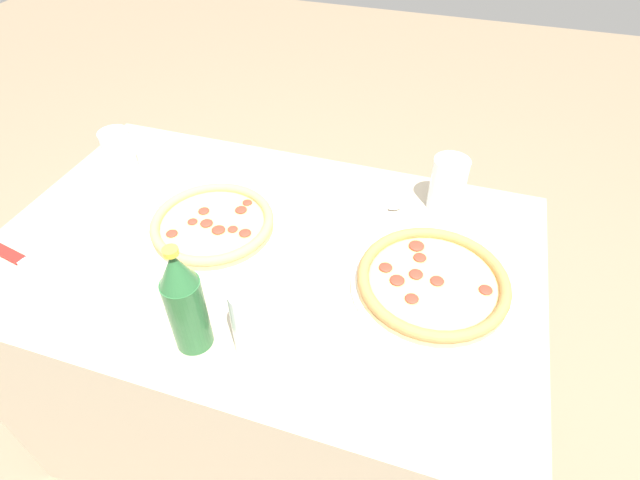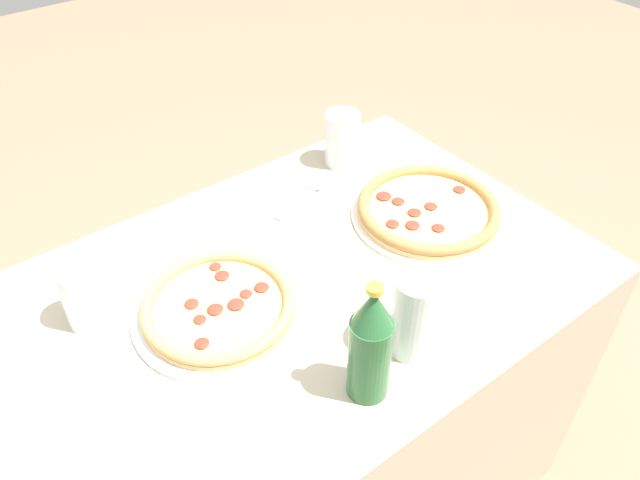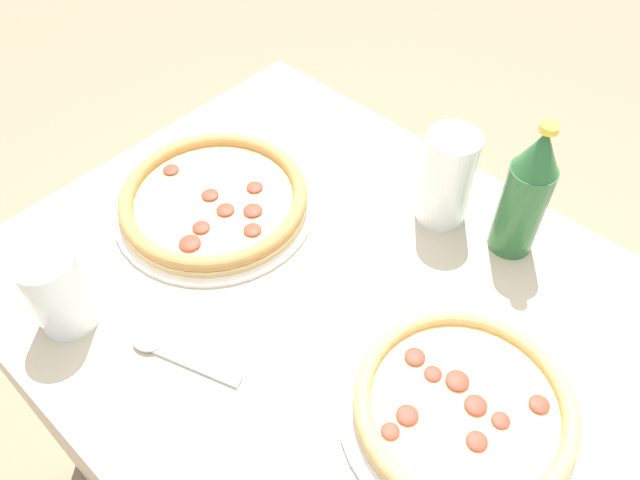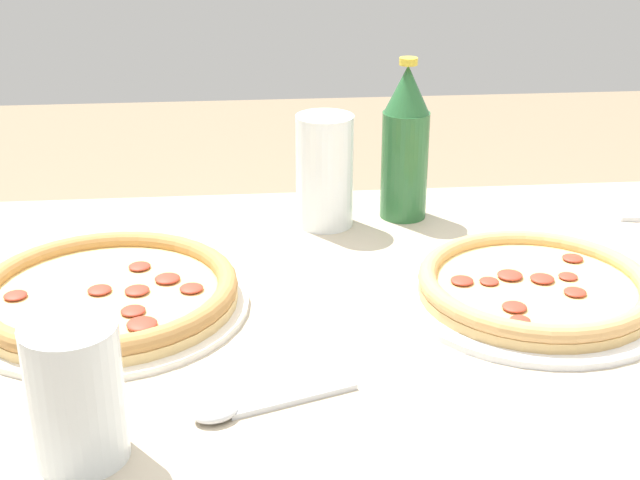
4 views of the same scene
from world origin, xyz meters
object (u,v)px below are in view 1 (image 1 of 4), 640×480
at_px(knife, 25,263).
at_px(glass_orange_juice, 447,186).
at_px(spoon, 379,206).
at_px(glass_water, 164,165).
at_px(glass_red_wine, 256,323).
at_px(glass_lemonade, 120,153).
at_px(pizza_margherita, 213,224).
at_px(beer_bottle, 185,302).
at_px(pizza_salami, 432,282).

bearing_deg(knife, glass_orange_juice, 29.94).
bearing_deg(glass_orange_juice, spoon, -158.89).
relative_size(glass_water, glass_red_wine, 0.78).
bearing_deg(spoon, glass_water, -172.64).
relative_size(glass_lemonade, glass_orange_juice, 0.87).
height_order(glass_water, knife, glass_water).
bearing_deg(glass_water, pizza_margherita, -33.57).
height_order(pizza_margherita, spoon, pizza_margherita).
bearing_deg(glass_red_wine, knife, 175.37).
xyz_separation_m(glass_lemonade, beer_bottle, (0.44, -0.43, 0.06)).
bearing_deg(glass_lemonade, glass_orange_juice, 7.28).
distance_m(pizza_margherita, knife, 0.40).
relative_size(glass_lemonade, spoon, 0.68).
bearing_deg(glass_water, glass_red_wine, -43.39).
relative_size(glass_water, beer_bottle, 0.54).
relative_size(glass_lemonade, beer_bottle, 0.48).
bearing_deg(glass_red_wine, pizza_salami, 40.90).
distance_m(pizza_margherita, beer_bottle, 0.32).
height_order(pizza_margherita, pizza_salami, pizza_salami).
relative_size(pizza_margherita, spoon, 1.90).
relative_size(pizza_margherita, knife, 1.34).
bearing_deg(pizza_margherita, glass_lemonade, 156.38).
xyz_separation_m(glass_lemonade, spoon, (0.68, 0.05, -0.04)).
relative_size(pizza_salami, spoon, 1.98).
bearing_deg(beer_bottle, glass_orange_juice, 54.74).
distance_m(pizza_margherita, pizza_salami, 0.50).
height_order(pizza_margherita, glass_lemonade, glass_lemonade).
bearing_deg(spoon, glass_red_wine, -104.23).
height_order(glass_orange_juice, beer_bottle, beer_bottle).
bearing_deg(glass_orange_juice, knife, -150.06).
height_order(glass_orange_juice, spoon, glass_orange_juice).
bearing_deg(beer_bottle, glass_lemonade, 135.60).
bearing_deg(glass_lemonade, glass_water, -7.88).
relative_size(glass_red_wine, glass_orange_juice, 1.23).
xyz_separation_m(pizza_margherita, knife, (-0.33, -0.22, -0.01)).
xyz_separation_m(glass_red_wine, knife, (-0.56, 0.05, -0.07)).
distance_m(glass_water, glass_orange_juice, 0.69).
xyz_separation_m(glass_water, spoon, (0.53, 0.07, -0.05)).
relative_size(pizza_salami, knife, 1.40).
relative_size(pizza_margherita, beer_bottle, 1.35).
bearing_deg(pizza_margherita, glass_red_wine, -49.87).
bearing_deg(glass_red_wine, pizza_margherita, 130.13).
height_order(glass_water, glass_red_wine, glass_red_wine).
bearing_deg(knife, beer_bottle, -8.55).
distance_m(pizza_salami, beer_bottle, 0.48).
bearing_deg(pizza_salami, spoon, 125.60).
height_order(glass_water, spoon, glass_water).
height_order(pizza_margherita, beer_bottle, beer_bottle).
bearing_deg(glass_orange_juice, glass_lemonade, -172.72).
relative_size(glass_water, knife, 0.53).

